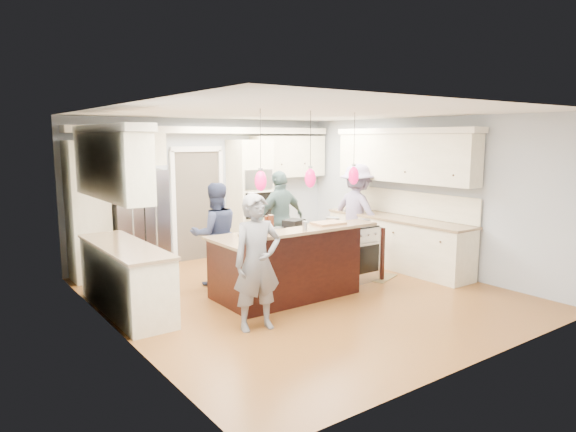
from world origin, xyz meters
name	(u,v)px	position (x,y,z in m)	size (l,w,h in m)	color
ground_plane	(302,294)	(0.00, 0.00, 0.00)	(6.00, 6.00, 0.00)	#A7672D
room_shell	(302,174)	(0.00, 0.00, 1.82)	(5.54, 6.04, 2.72)	#B2BCC6
refrigerator	(138,222)	(-1.55, 2.64, 0.90)	(0.90, 0.70, 1.80)	#B7B7BC
oven_column	(250,198)	(0.75, 2.67, 1.15)	(0.72, 0.69, 2.30)	#FFF4CE
back_upper_cabinets	(177,175)	(-0.75, 2.76, 1.67)	(5.30, 0.61, 2.54)	#FFF4CE
right_counter_run	(399,210)	(2.44, 0.30, 1.06)	(0.64, 3.10, 2.51)	#FFF4CE
left_cabinets	(120,235)	(-2.44, 0.80, 1.06)	(0.64, 2.30, 2.51)	#FFF4CE
kitchen_island	(285,264)	(-0.25, 0.07, 0.49)	(2.10, 1.46, 1.12)	black
island_range	(352,253)	(1.16, 0.15, 0.46)	(0.82, 0.71, 0.92)	#B7B7BC
pendant_lights	(310,178)	(-0.25, -0.51, 1.80)	(1.75, 0.15, 1.03)	black
person_bar_end	(257,262)	(-1.31, -0.82, 0.84)	(0.61, 0.40, 1.68)	slate
person_far_left	(215,234)	(-0.80, 1.23, 0.82)	(0.80, 0.62, 1.64)	navy
person_far_right	(281,219)	(0.74, 1.60, 0.88)	(1.03, 0.43, 1.75)	#476362
person_range_side	(358,212)	(2.25, 1.17, 0.92)	(1.19, 0.69, 1.85)	gray
floor_rug	(365,275)	(1.53, 0.20, 0.01)	(0.65, 0.94, 0.01)	olive
water_bottle	(254,224)	(-1.20, -0.57, 1.28)	(0.07, 0.07, 0.31)	silver
beer_bottle_a	(266,224)	(-0.93, -0.45, 1.23)	(0.05, 0.05, 0.21)	#4A1C0D
beer_bottle_b	(271,225)	(-0.96, -0.62, 1.24)	(0.06, 0.06, 0.25)	#4A1C0D
beer_bottle_c	(270,224)	(-0.91, -0.51, 1.24)	(0.06, 0.06, 0.24)	#4A1C0D
drink_can	(305,226)	(-0.44, -0.64, 1.18)	(0.07, 0.07, 0.12)	#B7B7BC
cutting_board	(328,223)	(0.12, -0.47, 1.14)	(0.44, 0.31, 0.03)	tan
pot_large	(333,221)	(0.89, 0.33, 0.99)	(0.22, 0.22, 0.13)	#B7B7BC
pot_small	(365,222)	(1.35, 0.05, 0.97)	(0.18, 0.18, 0.09)	#B7B7BC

